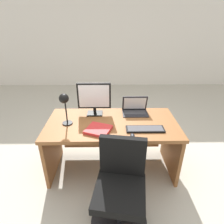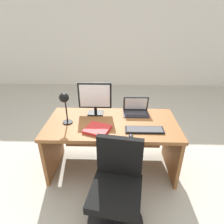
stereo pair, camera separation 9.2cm
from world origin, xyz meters
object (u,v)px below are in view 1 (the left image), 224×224
book (98,130)px  office_chair (120,193)px  laptop (135,107)px  mouse (132,136)px  desk (112,134)px  desk_lamp (64,103)px  monitor (94,97)px  keyboard (145,129)px

book → office_chair: (0.22, -0.54, -0.37)m
laptop → mouse: laptop is taller
desk → desk_lamp: (-0.54, -0.09, 0.49)m
desk → monitor: size_ratio=3.75×
desk_lamp → book: 0.49m
monitor → mouse: 0.74m
book → office_chair: bearing=-67.7°
mouse → desk: bearing=119.5°
keyboard → desk_lamp: (-0.91, 0.13, 0.28)m
mouse → office_chair: 0.57m
laptop → keyboard: 0.46m
monitor → mouse: (0.44, -0.56, -0.22)m
laptop → book: 0.66m
desk_lamp → office_chair: 1.11m
laptop → mouse: bearing=-99.2°
laptop → office_chair: size_ratio=0.37×
mouse → desk_lamp: 0.84m
keyboard → office_chair: 0.73m
book → office_chair: size_ratio=0.37×
monitor → laptop: bearing=4.9°
mouse → desk_lamp: desk_lamp is taller
monitor → keyboard: monitor is taller
desk → keyboard: size_ratio=3.69×
desk → office_chair: bearing=-85.2°
mouse → desk_lamp: (-0.75, 0.28, 0.27)m
monitor → keyboard: bearing=-34.6°
monitor → laptop: monitor is taller
office_chair → desk: bearing=94.8°
keyboard → office_chair: size_ratio=0.48×
keyboard → mouse: mouse is taller
desk → laptop: bearing=36.7°
office_chair → book: bearing=112.3°
monitor → keyboard: 0.76m
desk → office_chair: office_chair is taller
desk_lamp → laptop: bearing=21.0°
keyboard → mouse: (-0.16, -0.15, 0.01)m
desk → desk_lamp: 0.73m
desk → book: size_ratio=4.79×
laptop → keyboard: size_ratio=0.77×
book → laptop: bearing=45.2°
laptop → book: (-0.47, -0.47, -0.05)m
keyboard → monitor: bearing=145.4°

